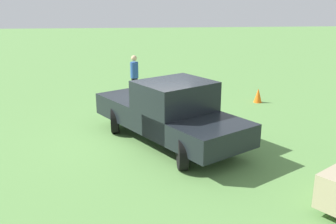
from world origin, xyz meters
name	(u,v)px	position (x,y,z in m)	size (l,w,h in m)	color
ground_plane	(152,139)	(0.00, 0.00, 0.00)	(80.00, 80.00, 0.00)	#5B8C47
pickup_truck	(171,111)	(-0.42, -0.50, 0.95)	(5.33, 4.29, 1.83)	black
person_bystander	(134,74)	(4.72, 0.47, 0.99)	(0.45, 0.45, 1.75)	black
traffic_cone	(258,96)	(3.64, -4.33, 0.28)	(0.32, 0.32, 0.55)	orange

